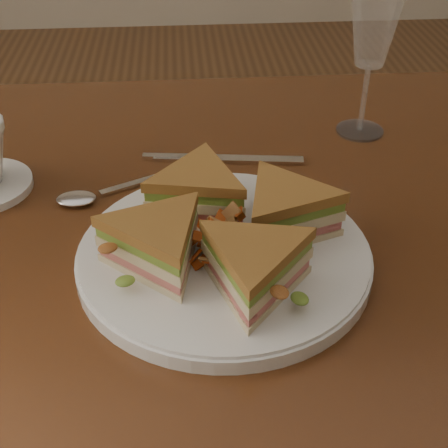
% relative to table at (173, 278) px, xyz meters
% --- Properties ---
extents(table, '(1.20, 0.80, 0.75)m').
position_rel_table_xyz_m(table, '(0.00, 0.00, 0.00)').
color(table, '#371B0C').
rests_on(table, ground).
extents(plate, '(0.31, 0.31, 0.02)m').
position_rel_table_xyz_m(plate, '(0.06, -0.09, 0.11)').
color(plate, white).
rests_on(plate, table).
extents(sandwich_wedges, '(0.29, 0.29, 0.06)m').
position_rel_table_xyz_m(sandwich_wedges, '(0.06, -0.09, 0.14)').
color(sandwich_wedges, beige).
rests_on(sandwich_wedges, plate).
extents(crisps_mound, '(0.09, 0.09, 0.05)m').
position_rel_table_xyz_m(crisps_mound, '(0.06, -0.09, 0.14)').
color(crisps_mound, '#C24E18').
rests_on(crisps_mound, plate).
extents(spoon, '(0.17, 0.09, 0.01)m').
position_rel_table_xyz_m(spoon, '(-0.09, 0.04, 0.10)').
color(spoon, silver).
rests_on(spoon, table).
extents(knife, '(0.21, 0.04, 0.00)m').
position_rel_table_xyz_m(knife, '(0.06, 0.12, 0.10)').
color(knife, silver).
rests_on(knife, table).
extents(wine_glass, '(0.07, 0.07, 0.21)m').
position_rel_table_xyz_m(wine_glass, '(0.28, 0.19, 0.25)').
color(wine_glass, white).
rests_on(wine_glass, table).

